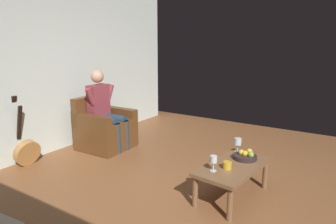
% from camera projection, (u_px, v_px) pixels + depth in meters
% --- Properties ---
extents(ground_plane, '(6.92, 6.92, 0.00)m').
position_uv_depth(ground_plane, '(208.00, 204.00, 3.28)').
color(ground_plane, brown).
extents(wall_back, '(6.17, 0.06, 2.71)m').
position_uv_depth(wall_back, '(37.00, 67.00, 4.47)').
color(wall_back, silver).
rests_on(wall_back, ground).
extents(armchair, '(0.78, 0.75, 0.85)m').
position_uv_depth(armchair, '(105.00, 129.00, 4.98)').
color(armchair, brown).
rests_on(armchair, ground).
extents(person_seated, '(0.62, 0.62, 1.28)m').
position_uv_depth(person_seated, '(104.00, 108.00, 4.89)').
color(person_seated, '#8E3640').
rests_on(person_seated, ground).
extents(coffee_table, '(1.03, 0.61, 0.38)m').
position_uv_depth(coffee_table, '(233.00, 170.00, 3.37)').
color(coffee_table, brown).
rests_on(coffee_table, ground).
extents(guitar, '(0.37, 0.32, 0.99)m').
position_uv_depth(guitar, '(27.00, 150.00, 4.28)').
color(guitar, '#B57F43').
rests_on(guitar, ground).
extents(wine_glass_near, '(0.09, 0.09, 0.18)m').
position_uv_depth(wine_glass_near, '(238.00, 142.00, 3.73)').
color(wine_glass_near, silver).
rests_on(wine_glass_near, coffee_table).
extents(wine_glass_far, '(0.07, 0.07, 0.17)m').
position_uv_depth(wine_glass_far, '(214.00, 160.00, 3.17)').
color(wine_glass_far, silver).
rests_on(wine_glass_far, coffee_table).
extents(fruit_bowl, '(0.27, 0.27, 0.11)m').
position_uv_depth(fruit_bowl, '(245.00, 156.00, 3.52)').
color(fruit_bowl, '#2F2224').
rests_on(fruit_bowl, coffee_table).
extents(candle_jar, '(0.09, 0.09, 0.08)m').
position_uv_depth(candle_jar, '(227.00, 165.00, 3.24)').
color(candle_jar, gold).
rests_on(candle_jar, coffee_table).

